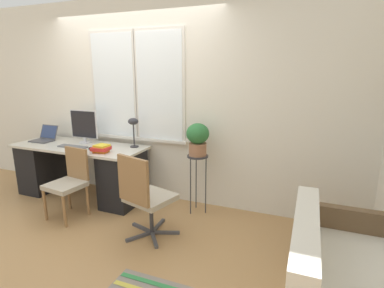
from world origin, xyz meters
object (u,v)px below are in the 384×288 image
at_px(plant_stand, 198,163).
at_px(laptop, 44,138).
at_px(keyboard, 73,147).
at_px(office_chair_swivel, 145,196).
at_px(monitor, 84,126).
at_px(desk_chair_wooden, 69,181).
at_px(mouse, 90,148).
at_px(book_stack, 101,148).
at_px(potted_plant, 198,138).
at_px(desk_lamp, 133,124).

bearing_deg(plant_stand, laptop, -177.42).
xyz_separation_m(keyboard, office_chair_swivel, (1.41, -0.51, -0.28)).
bearing_deg(monitor, laptop, -169.74).
bearing_deg(desk_chair_wooden, mouse, 97.55).
height_order(mouse, book_stack, book_stack).
relative_size(desk_chair_wooden, potted_plant, 2.11).
relative_size(keyboard, plant_stand, 0.57).
bearing_deg(potted_plant, desk_lamp, 175.91).
xyz_separation_m(mouse, desk_lamp, (0.47, 0.32, 0.30)).
height_order(desk_chair_wooden, plant_stand, desk_chair_wooden).
bearing_deg(office_chair_swivel, monitor, -12.69).
bearing_deg(desk_chair_wooden, laptop, 156.23).
bearing_deg(plant_stand, keyboard, -171.37).
xyz_separation_m(laptop, monitor, (0.65, 0.12, 0.20)).
bearing_deg(office_chair_swivel, laptop, -1.75).
distance_m(book_stack, potted_plant, 1.24).
relative_size(keyboard, desk_chair_wooden, 0.51).
bearing_deg(monitor, desk_chair_wooden, -65.59).
distance_m(monitor, plant_stand, 1.76).
height_order(office_chair_swivel, plant_stand, office_chair_swivel).
height_order(desk_chair_wooden, potted_plant, potted_plant).
distance_m(keyboard, plant_stand, 1.73).
distance_m(mouse, potted_plant, 1.46).
bearing_deg(desk_lamp, office_chair_swivel, -52.16).
bearing_deg(laptop, monitor, 10.26).
bearing_deg(office_chair_swivel, desk_lamp, -36.31).
relative_size(mouse, desk_lamp, 0.15).
bearing_deg(book_stack, potted_plant, 15.23).
xyz_separation_m(office_chair_swivel, potted_plant, (0.30, 0.77, 0.49)).
height_order(laptop, plant_stand, laptop).
distance_m(desk_lamp, book_stack, 0.53).
distance_m(mouse, book_stack, 0.25).
relative_size(laptop, plant_stand, 0.41).
distance_m(book_stack, desk_chair_wooden, 0.55).
relative_size(desk_lamp, book_stack, 1.65).
distance_m(desk_lamp, desk_chair_wooden, 1.07).
height_order(book_stack, plant_stand, book_stack).
xyz_separation_m(monitor, keyboard, (0.02, -0.27, -0.24)).
height_order(monitor, potted_plant, monitor).
bearing_deg(desk_chair_wooden, monitor, 121.31).
distance_m(laptop, book_stack, 1.21).
distance_m(laptop, office_chair_swivel, 2.21).
relative_size(laptop, keyboard, 0.72).
bearing_deg(monitor, keyboard, -86.08).
relative_size(desk_lamp, plant_stand, 0.53).
height_order(monitor, mouse, monitor).
bearing_deg(keyboard, plant_stand, 8.63).
height_order(laptop, monitor, monitor).
bearing_deg(office_chair_swivel, mouse, -8.90).
relative_size(book_stack, desk_chair_wooden, 0.29).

